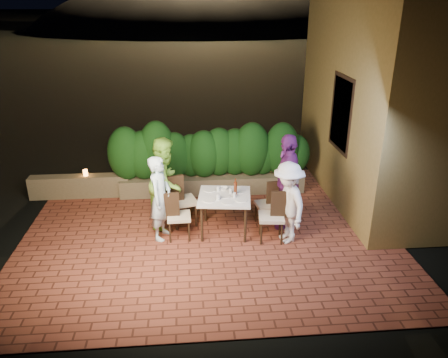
{
  "coord_description": "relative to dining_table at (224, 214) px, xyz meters",
  "views": [
    {
      "loc": [
        -0.34,
        -6.98,
        4.16
      ],
      "look_at": [
        0.31,
        0.52,
        1.05
      ],
      "focal_mm": 35.0,
      "sensor_mm": 36.0,
      "label": 1
    }
  ],
  "objects": [
    {
      "name": "ground",
      "position": [
        -0.31,
        -0.42,
        -0.4
      ],
      "size": [
        400.0,
        400.0,
        0.0
      ],
      "primitive_type": "plane",
      "color": "black",
      "rests_on": "ground"
    },
    {
      "name": "terrace_floor",
      "position": [
        -0.31,
        0.08,
        -0.45
      ],
      "size": [
        7.0,
        6.0,
        0.15
      ],
      "primitive_type": "cube",
      "color": "brown",
      "rests_on": "ground"
    },
    {
      "name": "plate_front",
      "position": [
        0.03,
        -0.3,
        0.38
      ],
      "size": [
        0.21,
        0.21,
        0.01
      ],
      "primitive_type": "cylinder",
      "color": "white",
      "rests_on": "dining_table"
    },
    {
      "name": "window_pane",
      "position": [
        2.51,
        1.08,
        1.62
      ],
      "size": [
        0.08,
        1.0,
        1.4
      ],
      "primitive_type": "cube",
      "color": "black",
      "rests_on": "building_wall"
    },
    {
      "name": "diner_blue",
      "position": [
        -1.18,
        -0.11,
        0.43
      ],
      "size": [
        0.55,
        0.68,
        1.6
      ],
      "primitive_type": "imported",
      "rotation": [
        0.0,
        0.0,
        1.25
      ],
      "color": "#C5EBFE",
      "rests_on": "ground"
    },
    {
      "name": "plate_se",
      "position": [
        0.28,
        0.15,
        0.38
      ],
      "size": [
        0.2,
        0.2,
        0.01
      ],
      "primitive_type": "cylinder",
      "color": "white",
      "rests_on": "dining_table"
    },
    {
      "name": "plate_nw",
      "position": [
        -0.3,
        -0.17,
        0.38
      ],
      "size": [
        0.25,
        0.25,
        0.01
      ],
      "primitive_type": "cylinder",
      "color": "white",
      "rests_on": "dining_table"
    },
    {
      "name": "chair_right_front",
      "position": [
        0.83,
        -0.38,
        0.12
      ],
      "size": [
        0.5,
        0.5,
        0.98
      ],
      "primitive_type": null,
      "rotation": [
        0.0,
        0.0,
        3.03
      ],
      "color": "black",
      "rests_on": "ground"
    },
    {
      "name": "parapet",
      "position": [
        -3.11,
        1.88,
        -0.12
      ],
      "size": [
        2.2,
        0.3,
        0.5
      ],
      "primitive_type": "cube",
      "color": "brown",
      "rests_on": "ground"
    },
    {
      "name": "diner_green",
      "position": [
        -1.1,
        0.42,
        0.52
      ],
      "size": [
        0.88,
        1.01,
        1.78
      ],
      "primitive_type": "imported",
      "rotation": [
        0.0,
        0.0,
        1.31
      ],
      "color": "#89D241",
      "rests_on": "ground"
    },
    {
      "name": "plate_sw",
      "position": [
        -0.26,
        0.28,
        0.38
      ],
      "size": [
        0.23,
        0.23,
        0.01
      ],
      "primitive_type": "cylinder",
      "color": "white",
      "rests_on": "dining_table"
    },
    {
      "name": "diner_purple",
      "position": [
        1.22,
        0.16,
        0.56
      ],
      "size": [
        0.5,
        1.12,
        1.87
      ],
      "primitive_type": "imported",
      "rotation": [
        0.0,
        0.0,
        -1.61
      ],
      "color": "#642369",
      "rests_on": "ground"
    },
    {
      "name": "dining_table",
      "position": [
        0.0,
        0.0,
        0.0
      ],
      "size": [
        1.08,
        1.08,
        0.75
      ],
      "primitive_type": null,
      "rotation": [
        0.0,
        0.0,
        -0.13
      ],
      "color": "white",
      "rests_on": "ground"
    },
    {
      "name": "planter",
      "position": [
        -0.11,
        1.88,
        -0.17
      ],
      "size": [
        4.2,
        0.55,
        0.4
      ],
      "primitive_type": "cube",
      "color": "brown",
      "rests_on": "ground"
    },
    {
      "name": "glass_nw",
      "position": [
        -0.13,
        -0.16,
        0.43
      ],
      "size": [
        0.07,
        0.07,
        0.12
      ],
      "primitive_type": "cylinder",
      "color": "silver",
      "rests_on": "dining_table"
    },
    {
      "name": "plate_ne",
      "position": [
        0.29,
        -0.22,
        0.38
      ],
      "size": [
        0.22,
        0.22,
        0.01
      ],
      "primitive_type": "cylinder",
      "color": "white",
      "rests_on": "dining_table"
    },
    {
      "name": "bowl",
      "position": [
        0.0,
        0.3,
        0.4
      ],
      "size": [
        0.2,
        0.2,
        0.04
      ],
      "primitive_type": "imported",
      "rotation": [
        0.0,
        0.0,
        -0.2
      ],
      "color": "white",
      "rests_on": "dining_table"
    },
    {
      "name": "building_wall",
      "position": [
        3.29,
        1.58,
        2.12
      ],
      "size": [
        1.6,
        5.0,
        5.0
      ],
      "primitive_type": "cube",
      "color": "olive",
      "rests_on": "ground"
    },
    {
      "name": "chair_left_front",
      "position": [
        -0.86,
        -0.16,
        0.09
      ],
      "size": [
        0.44,
        0.44,
        0.92
      ],
      "primitive_type": null,
      "rotation": [
        0.0,
        0.0,
        0.03
      ],
      "color": "black",
      "rests_on": "ground"
    },
    {
      "name": "window_frame",
      "position": [
        2.5,
        1.08,
        1.62
      ],
      "size": [
        0.06,
        1.15,
        1.55
      ],
      "primitive_type": "cube",
      "color": "black",
      "rests_on": "building_wall"
    },
    {
      "name": "glass_se",
      "position": [
        0.13,
        0.12,
        0.42
      ],
      "size": [
        0.06,
        0.06,
        0.1
      ],
      "primitive_type": "cylinder",
      "color": "silver",
      "rests_on": "dining_table"
    },
    {
      "name": "glass_sw",
      "position": [
        -0.1,
        0.23,
        0.42
      ],
      "size": [
        0.06,
        0.06,
        0.1
      ],
      "primitive_type": "cylinder",
      "color": "silver",
      "rests_on": "dining_table"
    },
    {
      "name": "diner_white",
      "position": [
        1.11,
        -0.44,
        0.39
      ],
      "size": [
        0.8,
        1.1,
        1.54
      ],
      "primitive_type": "imported",
      "rotation": [
        0.0,
        0.0,
        -1.32
      ],
      "color": "white",
      "rests_on": "ground"
    },
    {
      "name": "hedge",
      "position": [
        -0.11,
        1.88,
        0.57
      ],
      "size": [
        4.0,
        0.7,
        1.1
      ],
      "primitive_type": null,
      "color": "#113910",
      "rests_on": "planter"
    },
    {
      "name": "hill",
      "position": [
        1.69,
        59.58,
        -4.38
      ],
      "size": [
        52.0,
        40.0,
        22.0
      ],
      "primitive_type": "ellipsoid",
      "color": "black",
      "rests_on": "ground"
    },
    {
      "name": "chair_left_back",
      "position": [
        -0.78,
        0.38,
        0.15
      ],
      "size": [
        0.6,
        0.6,
        1.05
      ],
      "primitive_type": null,
      "rotation": [
        0.0,
        0.0,
        0.28
      ],
      "color": "black",
      "rests_on": "ground"
    },
    {
      "name": "plate_centre",
      "position": [
        -0.0,
        -0.02,
        0.38
      ],
      "size": [
        0.22,
        0.22,
        0.01
      ],
      "primitive_type": "cylinder",
      "color": "white",
      "rests_on": "dining_table"
    },
    {
      "name": "beer_bottle",
      "position": [
        0.21,
        0.05,
        0.54
      ],
      "size": [
        0.06,
        0.06,
        0.32
      ],
      "primitive_type": null,
      "color": "#52200D",
      "rests_on": "dining_table"
    },
    {
      "name": "glass_ne",
      "position": [
        0.18,
        -0.09,
        0.42
      ],
      "size": [
        0.06,
        0.06,
        0.1
      ],
      "primitive_type": "cylinder",
      "color": "silver",
      "rests_on": "dining_table"
    },
    {
      "name": "chair_right_back",
      "position": [
        0.86,
        0.18,
        0.09
      ],
      "size": [
        0.48,
        0.48,
        0.92
      ],
      "primitive_type": null,
      "rotation": [
        0.0,
        0.0,
        3.27
      ],
      "color": "black",
      "rests_on": "ground"
    },
    {
      "name": "parapet_lamp",
      "position": [
        -2.95,
        1.88,
        0.2
      ],
      "size": [
        0.1,
        0.1,
        0.14
      ],
      "primitive_type": "cylinder",
      "color": "orange",
      "rests_on": "parapet"
    }
  ]
}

